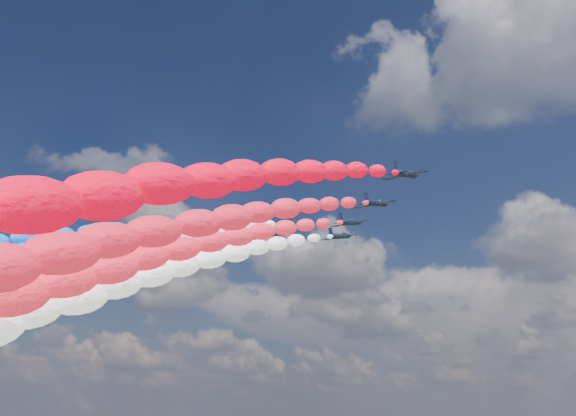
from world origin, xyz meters
The scene contains 15 objects.
jet_0 centered at (-31.91, -5.37, 102.76)m, with size 8.99×12.05×2.65m, color black, non-canonical shape.
jet_1 centered at (-23.44, 4.49, 102.76)m, with size 8.99×12.05×2.65m, color black, non-canonical shape.
trail_1 centered at (-23.44, -50.30, 83.66)m, with size 6.48×106.13×42.32m, color blue, non-canonical shape.
jet_2 centered at (-12.91, 15.79, 102.76)m, with size 8.99×12.05×2.65m, color black, non-canonical shape.
trail_2 centered at (-12.91, -39.01, 83.66)m, with size 6.48×106.13×42.32m, color blue, non-canonical shape.
jet_3 centered at (-1.25, 10.59, 102.76)m, with size 8.99×12.05×2.65m, color black, non-canonical shape.
trail_3 centered at (-1.25, -44.21, 83.66)m, with size 6.48×106.13×42.32m, color white, non-canonical shape.
jet_4 centered at (1.22, 26.01, 102.76)m, with size 8.99×12.05×2.65m, color black, non-canonical shape.
trail_4 centered at (1.22, -28.78, 83.66)m, with size 6.48×106.13×42.32m, color white, non-canonical shape.
jet_5 centered at (9.48, 16.20, 102.76)m, with size 8.99×12.05×2.65m, color black, non-canonical shape.
trail_5 centered at (9.48, -38.59, 83.66)m, with size 6.48×106.13×42.32m, color red, non-canonical shape.
jet_6 centered at (21.27, 5.98, 102.76)m, with size 8.99×12.05×2.65m, color black, non-canonical shape.
trail_6 centered at (21.27, -48.82, 83.66)m, with size 6.48×106.13×42.32m, color red, non-canonical shape.
jet_7 centered at (34.27, -7.57, 102.76)m, with size 8.99×12.05×2.65m, color black, non-canonical shape.
trail_7 centered at (34.27, -62.37, 83.66)m, with size 6.48×106.13×42.32m, color red, non-canonical shape.
Camera 1 is at (84.53, -126.00, 57.08)m, focal length 44.27 mm.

